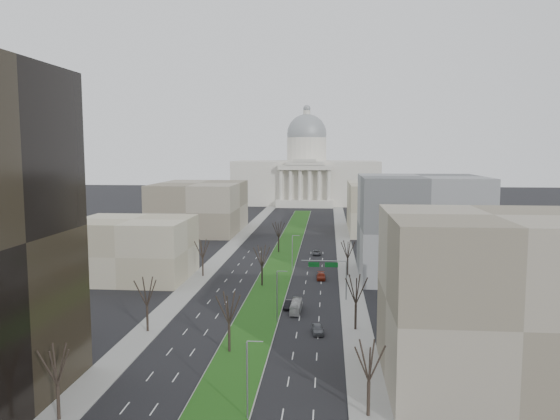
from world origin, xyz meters
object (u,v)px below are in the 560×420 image
Objects in this scene: car_grey_near at (318,329)px; car_red at (321,276)px; car_grey_far at (317,253)px; box_van at (296,306)px; car_black at (289,304)px.

car_grey_near is 37.93m from car_red.
car_grey_far is (-1.68, 29.83, -0.06)m from car_red.
box_van is (-4.27, -26.16, 0.32)m from car_red.
car_grey_near is 0.98× the size of car_black.
box_van is at bearing -51.87° from car_black.
car_grey_far is at bearing 83.66° from car_grey_near.
box_van reaches higher than car_grey_far.
car_black is 24.65m from car_red.
car_red is at bearing 81.09° from car_black.
car_grey_far is (-1.66, 67.76, -0.09)m from car_grey_near.
car_grey_near is at bearing -63.26° from car_black.
car_black is 53.96m from car_grey_far.
car_red is 1.04× the size of car_grey_far.
box_van reaches higher than car_grey_near.
car_red is at bearing 82.44° from box_van.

